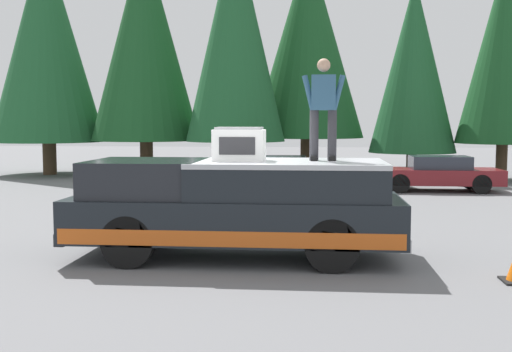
# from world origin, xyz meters

# --- Properties ---
(ground_plane) EXTENTS (90.00, 90.00, 0.00)m
(ground_plane) POSITION_xyz_m (0.00, 0.00, 0.00)
(ground_plane) COLOR slate
(pickup_truck) EXTENTS (2.01, 5.54, 1.65)m
(pickup_truck) POSITION_xyz_m (-0.17, -0.11, 0.87)
(pickup_truck) COLOR black
(pickup_truck) RESTS_ON ground
(compressor_unit) EXTENTS (0.65, 0.84, 0.56)m
(compressor_unit) POSITION_xyz_m (-0.18, -0.18, 1.93)
(compressor_unit) COLOR white
(compressor_unit) RESTS_ON pickup_truck
(person_on_truck_bed) EXTENTS (0.29, 0.72, 1.69)m
(person_on_truck_bed) POSITION_xyz_m (-0.01, -1.56, 2.55)
(person_on_truck_bed) COLOR #333338
(person_on_truck_bed) RESTS_ON pickup_truck
(parked_car_maroon) EXTENTS (1.64, 4.10, 1.16)m
(parked_car_maroon) POSITION_xyz_m (10.47, -5.47, 0.58)
(parked_car_maroon) COLOR maroon
(parked_car_maroon) RESTS_ON ground
(parked_car_grey) EXTENTS (1.64, 4.10, 1.16)m
(parked_car_grey) POSITION_xyz_m (9.91, -0.12, 0.58)
(parked_car_grey) COLOR gray
(parked_car_grey) RESTS_ON ground
(conifer_far_left) EXTENTS (3.59, 3.59, 8.89)m
(conifer_far_left) POSITION_xyz_m (14.50, -8.70, 5.16)
(conifer_far_left) COLOR #4C3826
(conifer_far_left) RESTS_ON ground
(conifer_left) EXTENTS (3.48, 3.48, 7.98)m
(conifer_left) POSITION_xyz_m (15.21, -5.37, 4.50)
(conifer_left) COLOR #4C3826
(conifer_left) RESTS_ON ground
(conifer_center_left) EXTENTS (4.76, 4.76, 9.66)m
(conifer_center_left) POSITION_xyz_m (16.30, -1.13, 5.62)
(conifer_center_left) COLOR #4C3826
(conifer_center_left) RESTS_ON ground
(conifer_center_right) EXTENTS (3.91, 3.91, 9.93)m
(conifer_center_right) POSITION_xyz_m (14.03, 1.68, 5.71)
(conifer_center_right) COLOR #4C3826
(conifer_center_right) RESTS_ON ground
(conifer_right) EXTENTS (4.55, 4.55, 10.00)m
(conifer_right) POSITION_xyz_m (15.35, 5.65, 5.73)
(conifer_right) COLOR #4C3826
(conifer_right) RESTS_ON ground
(conifer_far_right) EXTENTS (4.78, 4.78, 10.11)m
(conifer_far_right) POSITION_xyz_m (15.48, 9.98, 5.75)
(conifer_far_right) COLOR #4C3826
(conifer_far_right) RESTS_ON ground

